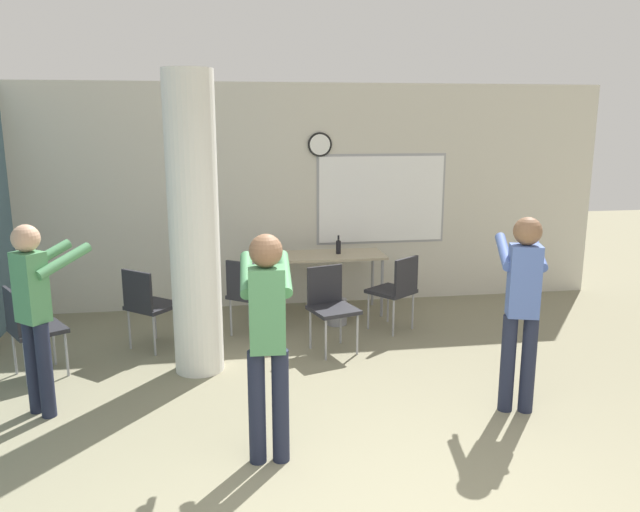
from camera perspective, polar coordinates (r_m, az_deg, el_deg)
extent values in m
cube|color=beige|center=(7.98, -1.98, 5.49)|extent=(8.00, 0.12, 2.80)
cylinder|color=black|center=(7.89, -0.02, 10.16)|extent=(0.30, 0.03, 0.30)
cylinder|color=white|center=(7.87, 0.00, 10.15)|extent=(0.26, 0.01, 0.25)
cube|color=#99999E|center=(8.12, 5.63, 5.21)|extent=(1.69, 0.01, 1.16)
cube|color=white|center=(8.11, 5.65, 5.20)|extent=(1.63, 0.02, 1.10)
cylinder|color=silver|center=(5.85, -11.46, 2.67)|extent=(0.46, 0.46, 2.80)
cube|color=tan|center=(7.59, -0.23, 0.02)|extent=(1.63, 0.61, 0.03)
cylinder|color=gray|center=(7.38, -5.75, -3.41)|extent=(0.04, 0.04, 0.72)
cylinder|color=gray|center=(7.60, 5.69, -2.93)|extent=(0.04, 0.04, 0.72)
cylinder|color=gray|center=(7.84, -5.96, -2.45)|extent=(0.04, 0.04, 0.72)
cylinder|color=gray|center=(8.06, 4.82, -2.02)|extent=(0.04, 0.04, 0.72)
cylinder|color=black|center=(7.63, 1.70, 0.81)|extent=(0.06, 0.06, 0.16)
cylinder|color=black|center=(7.61, 1.70, 1.65)|extent=(0.02, 0.02, 0.07)
cylinder|color=gray|center=(7.35, 1.52, -5.11)|extent=(0.24, 0.24, 0.30)
cube|color=#232328|center=(7.14, 6.52, -3.21)|extent=(0.62, 0.62, 0.04)
cube|color=#232328|center=(6.96, 7.89, -1.78)|extent=(0.34, 0.26, 0.40)
cylinder|color=#99999E|center=(7.45, 6.23, -4.42)|extent=(0.02, 0.02, 0.43)
cylinder|color=#99999E|center=(7.18, 4.45, -5.03)|extent=(0.02, 0.02, 0.43)
cylinder|color=#99999E|center=(7.24, 8.48, -4.98)|extent=(0.02, 0.02, 0.43)
cylinder|color=#99999E|center=(6.97, 6.73, -5.64)|extent=(0.02, 0.02, 0.43)
cube|color=#232328|center=(6.42, 1.26, -4.95)|extent=(0.55, 0.55, 0.04)
cube|color=#232328|center=(6.53, 0.43, -2.62)|extent=(0.39, 0.15, 0.40)
cylinder|color=#99999E|center=(6.26, 0.54, -7.66)|extent=(0.02, 0.02, 0.43)
cylinder|color=#99999E|center=(6.42, 3.43, -7.16)|extent=(0.02, 0.02, 0.43)
cylinder|color=#99999E|center=(6.57, -0.89, -6.69)|extent=(0.02, 0.02, 0.43)
cylinder|color=#99999E|center=(6.72, 1.90, -6.24)|extent=(0.02, 0.02, 0.43)
cube|color=#232328|center=(6.40, -24.38, -6.15)|extent=(0.60, 0.60, 0.04)
cube|color=#232328|center=(6.29, -26.35, -4.56)|extent=(0.23, 0.35, 0.40)
cylinder|color=#99999E|center=(6.36, -22.15, -8.32)|extent=(0.02, 0.02, 0.43)
cylinder|color=#99999E|center=(6.68, -23.15, -7.40)|extent=(0.02, 0.02, 0.43)
cylinder|color=#99999E|center=(6.27, -25.30, -8.91)|extent=(0.02, 0.02, 0.43)
cylinder|color=#99999E|center=(6.60, -26.15, -7.93)|extent=(0.02, 0.02, 0.43)
cube|color=#232328|center=(6.77, -14.98, -4.45)|extent=(0.62, 0.62, 0.04)
cube|color=#232328|center=(6.58, -16.37, -3.03)|extent=(0.32, 0.28, 0.40)
cylinder|color=#99999E|center=(6.84, -12.73, -6.22)|extent=(0.02, 0.02, 0.43)
cylinder|color=#99999E|center=(7.08, -14.85, -5.68)|extent=(0.02, 0.02, 0.43)
cylinder|color=#99999E|center=(6.60, -14.90, -7.03)|extent=(0.02, 0.02, 0.43)
cylinder|color=#99999E|center=(6.85, -17.01, -6.43)|extent=(0.02, 0.02, 0.43)
cube|color=#232328|center=(6.98, -6.14, -3.58)|extent=(0.62, 0.62, 0.04)
cube|color=#232328|center=(6.75, -7.15, -2.20)|extent=(0.34, 0.26, 0.40)
cylinder|color=#99999E|center=(7.09, -4.07, -5.24)|extent=(0.02, 0.02, 0.43)
cylinder|color=#99999E|center=(7.28, -6.48, -4.82)|extent=(0.02, 0.02, 0.43)
cylinder|color=#99999E|center=(6.81, -5.67, -6.05)|extent=(0.02, 0.02, 0.43)
cylinder|color=#99999E|center=(7.00, -8.14, -5.58)|extent=(0.02, 0.02, 0.43)
cylinder|color=#1E2338|center=(5.43, 18.50, -9.38)|extent=(0.12, 0.12, 0.82)
cylinder|color=#1E2338|center=(5.40, 16.79, -9.38)|extent=(0.12, 0.12, 0.82)
cube|color=#4C66AD|center=(5.20, 18.15, -2.19)|extent=(0.28, 0.25, 0.58)
sphere|color=brown|center=(5.12, 18.46, 2.17)|extent=(0.22, 0.22, 0.22)
cylinder|color=#4C66AD|center=(5.41, 19.22, 0.34)|extent=(0.23, 0.52, 0.23)
cylinder|color=#4C66AD|center=(5.36, 16.47, 0.42)|extent=(0.23, 0.52, 0.23)
cube|color=white|center=(5.58, 16.11, 0.94)|extent=(0.07, 0.13, 0.04)
cylinder|color=#1E2338|center=(5.53, -23.83, -9.54)|extent=(0.12, 0.12, 0.80)
cylinder|color=#1E2338|center=(5.66, -24.75, -9.14)|extent=(0.12, 0.12, 0.80)
cube|color=#4C8C59|center=(5.39, -24.94, -2.59)|extent=(0.29, 0.29, 0.56)
sphere|color=tan|center=(5.31, -25.32, 1.47)|extent=(0.22, 0.22, 0.22)
cylinder|color=#4C8C59|center=(5.37, -22.37, -0.41)|extent=(0.39, 0.43, 0.23)
cylinder|color=#4C8C59|center=(5.58, -23.91, -0.10)|extent=(0.39, 0.43, 0.23)
cylinder|color=#1E2338|center=(4.47, -3.63, -13.54)|extent=(0.12, 0.12, 0.83)
cylinder|color=#1E2338|center=(4.47, -5.78, -13.61)|extent=(0.12, 0.12, 0.83)
cube|color=#4C8C59|center=(4.21, -4.88, -4.91)|extent=(0.25, 0.20, 0.58)
sphere|color=brown|center=(4.10, -4.98, 0.48)|extent=(0.22, 0.22, 0.22)
cylinder|color=#4C8C59|center=(4.38, -3.28, -1.59)|extent=(0.11, 0.52, 0.23)
cylinder|color=#4C8C59|center=(4.38, -6.75, -1.68)|extent=(0.11, 0.52, 0.23)
cube|color=white|center=(4.61, -6.75, -0.93)|extent=(0.04, 0.13, 0.04)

